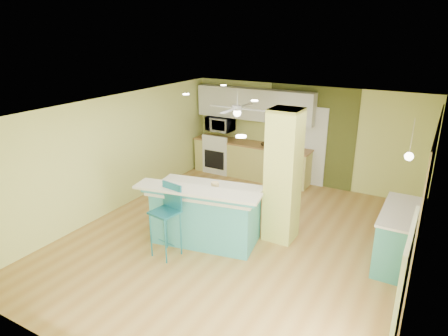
{
  "coord_description": "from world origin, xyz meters",
  "views": [
    {
      "loc": [
        3.08,
        -5.95,
        3.81
      ],
      "look_at": [
        -0.53,
        0.4,
        1.24
      ],
      "focal_mm": 32.0,
      "sensor_mm": 36.0,
      "label": 1
    }
  ],
  "objects_px": {
    "bar_stool": "(168,209)",
    "side_counter": "(399,237)",
    "fruit_bowl": "(267,145)",
    "canister": "(215,187)",
    "peninsula": "(206,214)"
  },
  "relations": [
    {
      "from": "bar_stool",
      "to": "canister",
      "type": "distance_m",
      "value": 0.92
    },
    {
      "from": "bar_stool",
      "to": "fruit_bowl",
      "type": "relative_size",
      "value": 4.45
    },
    {
      "from": "bar_stool",
      "to": "side_counter",
      "type": "relative_size",
      "value": 0.87
    },
    {
      "from": "bar_stool",
      "to": "fruit_bowl",
      "type": "distance_m",
      "value": 4.16
    },
    {
      "from": "peninsula",
      "to": "fruit_bowl",
      "type": "relative_size",
      "value": 7.75
    },
    {
      "from": "bar_stool",
      "to": "canister",
      "type": "relative_size",
      "value": 7.53
    },
    {
      "from": "peninsula",
      "to": "canister",
      "type": "xyz_separation_m",
      "value": [
        0.2,
        0.0,
        0.57
      ]
    },
    {
      "from": "fruit_bowl",
      "to": "canister",
      "type": "distance_m",
      "value": 3.49
    },
    {
      "from": "bar_stool",
      "to": "side_counter",
      "type": "bearing_deg",
      "value": 34.29
    },
    {
      "from": "peninsula",
      "to": "fruit_bowl",
      "type": "height_order",
      "value": "peninsula"
    },
    {
      "from": "fruit_bowl",
      "to": "canister",
      "type": "xyz_separation_m",
      "value": [
        0.52,
        -3.44,
        0.15
      ]
    },
    {
      "from": "side_counter",
      "to": "fruit_bowl",
      "type": "bearing_deg",
      "value": 145.07
    },
    {
      "from": "bar_stool",
      "to": "side_counter",
      "type": "xyz_separation_m",
      "value": [
        3.54,
        1.69,
        -0.39
      ]
    },
    {
      "from": "peninsula",
      "to": "bar_stool",
      "type": "distance_m",
      "value": 0.84
    },
    {
      "from": "bar_stool",
      "to": "canister",
      "type": "bearing_deg",
      "value": 63.26
    }
  ]
}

